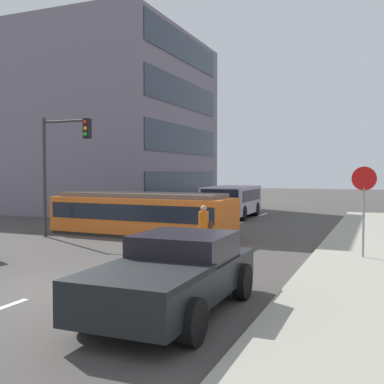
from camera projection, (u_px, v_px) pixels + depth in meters
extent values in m
plane|color=#46423E|center=(201.00, 237.00, 20.31)|extent=(120.00, 120.00, 0.00)
cube|color=#A09C8C|center=(362.00, 264.00, 14.02)|extent=(3.20, 36.00, 0.14)
cube|color=silver|center=(98.00, 274.00, 12.92)|extent=(0.16, 2.40, 0.01)
cube|color=silver|center=(161.00, 251.00, 16.61)|extent=(0.16, 2.40, 0.01)
cube|color=silver|center=(237.00, 224.00, 25.28)|extent=(0.16, 2.40, 0.01)
cube|color=silver|center=(263.00, 214.00, 30.82)|extent=(0.16, 2.40, 0.01)
cube|color=slate|center=(89.00, 126.00, 35.62)|extent=(15.98, 14.07, 12.80)
cube|color=#2D3847|center=(185.00, 185.00, 32.77)|extent=(0.06, 11.96, 1.92)
cube|color=#2D3847|center=(185.00, 140.00, 32.63)|extent=(0.06, 11.96, 1.92)
cube|color=#2D3847|center=(185.00, 94.00, 32.49)|extent=(0.06, 11.96, 1.92)
cube|color=#2D3847|center=(185.00, 48.00, 32.35)|extent=(0.06, 11.96, 1.92)
cube|color=orange|center=(142.00, 215.00, 20.68)|extent=(8.46, 2.88, 1.57)
cube|color=#2D2D2D|center=(142.00, 234.00, 20.72)|extent=(8.29, 2.75, 0.15)
cube|color=#655950|center=(142.00, 195.00, 20.65)|extent=(7.61, 2.47, 0.20)
cube|color=#1E232D|center=(142.00, 210.00, 20.68)|extent=(8.13, 2.91, 0.69)
cube|color=#C1ACC2|center=(232.00, 200.00, 28.73)|extent=(2.64, 5.33, 1.64)
cube|color=black|center=(220.00, 198.00, 26.31)|extent=(2.25, 0.18, 0.98)
cube|color=black|center=(232.00, 195.00, 28.72)|extent=(2.66, 4.54, 0.66)
cylinder|color=black|center=(224.00, 213.00, 27.19)|extent=(2.57, 0.97, 0.90)
cylinder|color=black|center=(239.00, 208.00, 30.33)|extent=(2.57, 0.97, 0.90)
cylinder|color=#353650|center=(201.00, 240.00, 16.47)|extent=(0.16, 0.16, 0.85)
cylinder|color=#353650|center=(206.00, 240.00, 16.39)|extent=(0.16, 0.16, 0.85)
cylinder|color=orange|center=(204.00, 220.00, 16.40)|extent=(0.36, 0.36, 0.60)
sphere|color=tan|center=(204.00, 208.00, 16.38)|extent=(0.22, 0.22, 0.22)
cube|color=#4F2C1C|center=(210.00, 226.00, 16.37)|extent=(0.22, 0.16, 0.24)
cube|color=black|center=(174.00, 280.00, 9.32)|extent=(2.04, 5.02, 0.65)
cube|color=black|center=(185.00, 246.00, 9.81)|extent=(1.92, 1.92, 0.55)
cube|color=black|center=(142.00, 275.00, 8.03)|extent=(2.02, 2.27, 0.12)
cylinder|color=black|center=(162.00, 274.00, 11.10)|extent=(0.29, 0.80, 0.80)
cylinder|color=black|center=(242.00, 281.00, 10.35)|extent=(0.29, 0.80, 0.80)
cylinder|color=black|center=(89.00, 308.00, 8.32)|extent=(0.29, 0.80, 0.80)
cylinder|color=black|center=(192.00, 322.00, 7.57)|extent=(0.29, 0.80, 0.80)
cube|color=navy|center=(130.00, 214.00, 25.51)|extent=(2.01, 4.47, 0.55)
cube|color=black|center=(129.00, 206.00, 25.36)|extent=(1.80, 2.48, 0.40)
cylinder|color=black|center=(128.00, 215.00, 27.11)|extent=(0.24, 0.65, 0.64)
cylinder|color=black|center=(156.00, 216.00, 26.35)|extent=(0.24, 0.65, 0.64)
cylinder|color=black|center=(102.00, 219.00, 24.70)|extent=(0.24, 0.65, 0.64)
cylinder|color=black|center=(132.00, 221.00, 23.93)|extent=(0.24, 0.65, 0.64)
cube|color=#22458F|center=(174.00, 207.00, 30.59)|extent=(1.94, 4.53, 0.55)
cube|color=black|center=(173.00, 200.00, 30.43)|extent=(1.77, 2.50, 0.40)
cylinder|color=black|center=(170.00, 208.00, 32.22)|extent=(0.23, 0.64, 0.64)
cylinder|color=black|center=(195.00, 209.00, 31.48)|extent=(0.23, 0.64, 0.64)
cylinder|color=black|center=(152.00, 211.00, 29.73)|extent=(0.23, 0.64, 0.64)
cylinder|color=black|center=(179.00, 212.00, 28.99)|extent=(0.23, 0.64, 0.64)
cube|color=black|center=(205.00, 202.00, 36.23)|extent=(1.84, 4.05, 0.55)
cube|color=black|center=(204.00, 196.00, 36.08)|extent=(1.65, 2.25, 0.40)
cylinder|color=black|center=(201.00, 203.00, 37.69)|extent=(0.24, 0.65, 0.64)
cylinder|color=black|center=(221.00, 203.00, 36.99)|extent=(0.24, 0.65, 0.64)
cylinder|color=black|center=(188.00, 205.00, 35.50)|extent=(0.24, 0.65, 0.64)
cylinder|color=black|center=(209.00, 205.00, 34.80)|extent=(0.24, 0.65, 0.64)
cylinder|color=gray|center=(363.00, 223.00, 14.67)|extent=(0.07, 0.07, 2.20)
cylinder|color=red|center=(364.00, 179.00, 14.61)|extent=(0.76, 0.04, 0.76)
cylinder|color=#333333|center=(45.00, 177.00, 20.20)|extent=(0.14, 0.14, 5.20)
cylinder|color=#333333|center=(65.00, 121.00, 19.66)|extent=(2.24, 0.10, 0.10)
cube|color=black|center=(87.00, 129.00, 19.25)|extent=(0.28, 0.24, 0.84)
sphere|color=red|center=(85.00, 122.00, 19.12)|extent=(0.16, 0.16, 0.16)
sphere|color=gold|center=(85.00, 128.00, 19.13)|extent=(0.16, 0.16, 0.16)
sphere|color=green|center=(85.00, 134.00, 19.14)|extent=(0.16, 0.16, 0.16)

